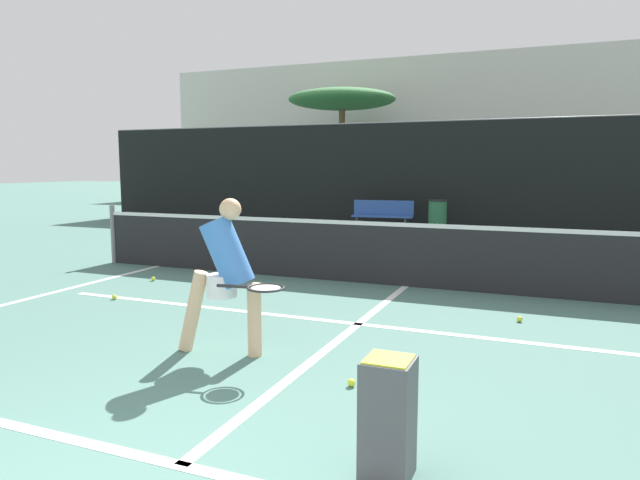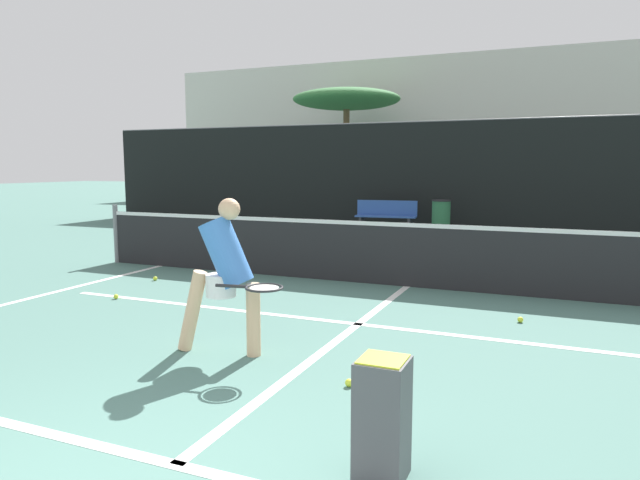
% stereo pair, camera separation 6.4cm
% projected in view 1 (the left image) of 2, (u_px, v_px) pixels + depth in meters
% --- Properties ---
extents(court_baseline_near, '(11.00, 0.10, 0.01)m').
position_uv_depth(court_baseline_near, '(181.00, 465.00, 3.40)').
color(court_baseline_near, white).
rests_on(court_baseline_near, ground).
extents(court_service_line, '(8.25, 0.10, 0.01)m').
position_uv_depth(court_service_line, '(358.00, 324.00, 6.45)').
color(court_service_line, white).
rests_on(court_service_line, ground).
extents(court_center_mark, '(0.10, 5.53, 0.01)m').
position_uv_depth(court_center_mark, '(341.00, 338.00, 5.94)').
color(court_center_mark, white).
rests_on(court_center_mark, ground).
extents(court_sideline_left, '(0.10, 6.53, 0.01)m').
position_uv_depth(court_sideline_left, '(26.00, 299.00, 7.64)').
color(court_sideline_left, white).
rests_on(court_sideline_left, ground).
extents(net, '(11.09, 0.09, 1.07)m').
position_uv_depth(net, '(406.00, 252.00, 8.41)').
color(net, slate).
rests_on(net, ground).
extents(fence_back, '(24.00, 0.06, 3.01)m').
position_uv_depth(fence_back, '(475.00, 177.00, 15.23)').
color(fence_back, black).
rests_on(fence_back, ground).
extents(player_practicing, '(1.20, 0.52, 1.49)m').
position_uv_depth(player_practicing, '(226.00, 271.00, 5.34)').
color(player_practicing, '#DBAD84').
rests_on(player_practicing, ground).
extents(tennis_ball_scattered_0, '(0.07, 0.07, 0.07)m').
position_uv_depth(tennis_ball_scattered_0, '(520.00, 319.00, 6.54)').
color(tennis_ball_scattered_0, '#D1E033').
rests_on(tennis_ball_scattered_0, ground).
extents(tennis_ball_scattered_2, '(0.07, 0.07, 0.07)m').
position_uv_depth(tennis_ball_scattered_2, '(153.00, 279.00, 8.88)').
color(tennis_ball_scattered_2, '#D1E033').
rests_on(tennis_ball_scattered_2, ground).
extents(tennis_ball_scattered_5, '(0.07, 0.07, 0.07)m').
position_uv_depth(tennis_ball_scattered_5, '(114.00, 297.00, 7.64)').
color(tennis_ball_scattered_5, '#D1E033').
rests_on(tennis_ball_scattered_5, ground).
extents(tennis_ball_scattered_6, '(0.07, 0.07, 0.07)m').
position_uv_depth(tennis_ball_scattered_6, '(351.00, 383.00, 4.62)').
color(tennis_ball_scattered_6, '#D1E033').
rests_on(tennis_ball_scattered_6, ground).
extents(ball_hopper, '(0.28, 0.28, 0.71)m').
position_uv_depth(ball_hopper, '(388.00, 415.00, 3.24)').
color(ball_hopper, '#4C4C51').
rests_on(ball_hopper, ground).
extents(courtside_bench, '(1.65, 0.55, 0.86)m').
position_uv_depth(courtside_bench, '(383.00, 215.00, 15.26)').
color(courtside_bench, '#2D519E').
rests_on(courtside_bench, ground).
extents(trash_bin, '(0.49, 0.49, 0.92)m').
position_uv_depth(trash_bin, '(438.00, 217.00, 14.70)').
color(trash_bin, '#28603D').
rests_on(trash_bin, ground).
extents(parked_car, '(1.78, 4.22, 1.37)m').
position_uv_depth(parked_car, '(363.00, 199.00, 20.67)').
color(parked_car, black).
rests_on(parked_car, ground).
extents(tree_west, '(4.84, 4.84, 5.20)m').
position_uv_depth(tree_west, '(342.00, 100.00, 25.64)').
color(tree_west, brown).
rests_on(tree_west, ground).
extents(building_far, '(36.00, 2.40, 6.99)m').
position_uv_depth(building_far, '(513.00, 129.00, 26.96)').
color(building_far, beige).
rests_on(building_far, ground).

